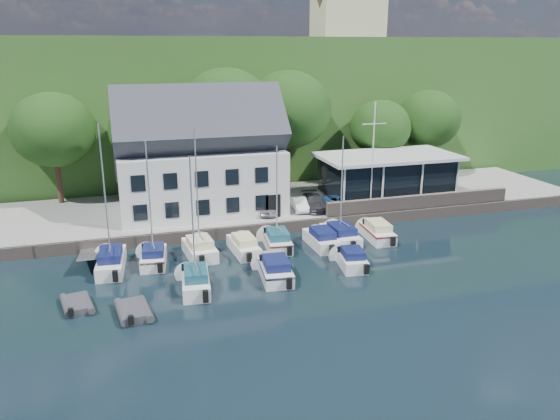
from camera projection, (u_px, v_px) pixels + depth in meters
The scene contains 34 objects.
ground at pixel (347, 284), 36.04m from camera, with size 180.00×180.00×0.00m, color black.
quay at pixel (274, 206), 51.93m from camera, with size 60.00×13.00×1.00m, color gray.
quay_face at pixel (295, 226), 45.98m from camera, with size 60.00×0.30×1.00m, color #675A52.
hillside at pixel (199, 90), 90.53m from camera, with size 160.00×75.00×16.00m, color #2D5720.
field_patch at pixel (235, 39), 97.71m from camera, with size 50.00×30.00×0.30m, color #4C5A2D.
farmhouse at pixel (348, 12), 83.96m from camera, with size 10.40×7.00×8.20m, color beige, non-canonical shape.
harbor_building at pixel (200, 162), 47.67m from camera, with size 14.40×8.20×8.70m, color silver, non-canonical shape.
club_pavilion at pixel (387, 175), 52.87m from camera, with size 13.20×7.20×4.10m, color black, non-canonical shape.
seawall at pixel (420, 201), 49.35m from camera, with size 18.00×0.50×1.20m, color #675A52.
gangway at pixel (89, 262), 39.72m from camera, with size 1.20×6.00×1.40m, color silver, non-canonical shape.
car_silver at pixel (268, 207), 47.64m from camera, with size 1.45×3.60×1.23m, color #B8B7BC.
car_white at pixel (300, 204), 48.70m from camera, with size 1.17×3.35×1.10m, color silver.
car_dgrey at pixel (314, 202), 49.00m from camera, with size 1.77×4.35×1.26m, color #323137.
car_blue at pixel (341, 202), 49.18m from camera, with size 1.40×3.55×1.21m, color #305A95.
flagpole at pixel (373, 156), 48.41m from camera, with size 2.27×0.20×9.47m, color silver, non-canonical shape.
tree_0 at pixel (55, 149), 49.70m from camera, with size 7.48×7.48×10.22m, color #143810, non-canonical shape.
tree_1 at pixel (150, 148), 50.81m from camera, with size 7.27×7.27×9.93m, color #143810, non-canonical shape.
tree_2 at pixel (228, 132), 53.09m from camera, with size 8.91×8.91×12.18m, color #143810, non-canonical shape.
tree_3 at pixel (288, 130), 55.33m from camera, with size 8.66×8.66×11.83m, color #143810, non-canonical shape.
tree_4 at pixel (380, 141), 57.78m from camera, with size 6.40×6.40×8.74m, color #143810, non-canonical shape.
tree_5 at pixel (427, 134), 59.96m from camera, with size 7.00×7.00×9.56m, color #143810, non-canonical shape.
boat_r1_0 at pixel (106, 205), 37.07m from camera, with size 1.92×7.03×9.52m, color white, non-canonical shape.
boat_r1_1 at pixel (150, 206), 38.09m from camera, with size 1.87×5.45×8.76m, color white, non-canonical shape.
boat_r1_2 at pixel (197, 196), 39.43m from camera, with size 2.12×5.81×9.41m, color white, non-canonical shape.
boat_r1_3 at pixel (244, 244), 41.34m from camera, with size 1.80×6.09×1.43m, color white, non-canonical shape.
boat_r1_4 at pixel (277, 192), 41.34m from camera, with size 1.96×6.18×8.98m, color white, non-canonical shape.
boat_r1_5 at pixel (321, 237), 42.67m from camera, with size 1.90×5.95×1.48m, color white, non-canonical shape.
boat_r1_6 at pixel (342, 187), 42.57m from camera, with size 2.10×6.70×9.06m, color white, non-canonical shape.
boat_r1_7 at pixel (377, 230), 44.40m from camera, with size 1.91×6.44×1.51m, color white, non-canonical shape.
boat_r2_1 at pixel (193, 220), 33.89m from camera, with size 1.87×6.24×9.50m, color white, non-canonical shape.
boat_r2_2 at pixel (275, 268), 36.84m from camera, with size 2.08×6.10×1.49m, color white, non-canonical shape.
boat_r2_3 at pixel (352, 258), 38.71m from camera, with size 1.81×4.88×1.40m, color white, non-canonical shape.
dinghy_0 at pixel (77, 303), 32.67m from camera, with size 1.75×2.91×0.68m, color #36363B, non-canonical shape.
dinghy_1 at pixel (133, 310), 31.80m from camera, with size 1.92×3.20×0.75m, color #36363B, non-canonical shape.
Camera 1 is at (-13.85, -30.37, 15.15)m, focal length 35.00 mm.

